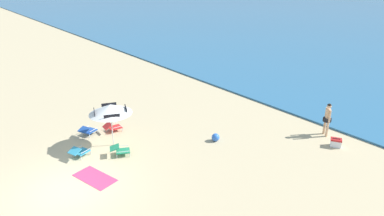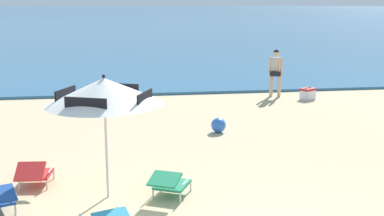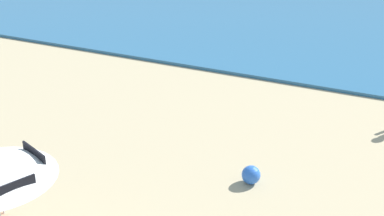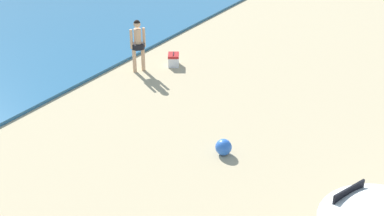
{
  "view_description": "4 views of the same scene",
  "coord_description": "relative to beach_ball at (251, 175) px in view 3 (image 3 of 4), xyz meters",
  "views": [
    {
      "loc": [
        11.66,
        -3.6,
        8.09
      ],
      "look_at": [
        -0.6,
        6.61,
        1.43
      ],
      "focal_mm": 33.08,
      "sensor_mm": 36.0,
      "label": 1
    },
    {
      "loc": [
        -1.9,
        -5.16,
        3.27
      ],
      "look_at": [
        0.03,
        7.19,
        0.63
      ],
      "focal_mm": 46.17,
      "sensor_mm": 36.0,
      "label": 2
    },
    {
      "loc": [
        3.73,
        -2.32,
        6.14
      ],
      "look_at": [
        -0.92,
        7.66,
        1.1
      ],
      "focal_mm": 52.46,
      "sensor_mm": 36.0,
      "label": 3
    },
    {
      "loc": [
        -8.13,
        2.6,
        6.22
      ],
      "look_at": [
        1.06,
        8.08,
        0.77
      ],
      "focal_mm": 46.65,
      "sensor_mm": 36.0,
      "label": 4
    }
  ],
  "objects": [
    {
      "name": "beach_ball",
      "position": [
        0.0,
        0.0,
        0.0
      ],
      "size": [
        0.39,
        0.39,
        0.39
      ],
      "primitive_type": "sphere",
      "color": "blue",
      "rests_on": "ground"
    }
  ]
}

